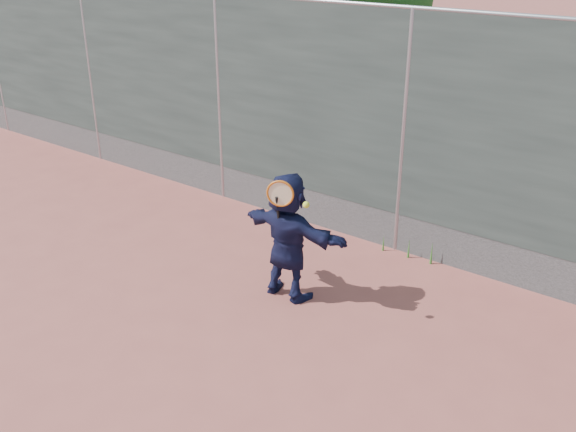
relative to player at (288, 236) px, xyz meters
The scene contains 5 objects.
ground 1.94m from the player, 76.40° to the right, with size 80.00×80.00×0.00m, color #9E4C42.
player is the anchor object (origin of this frame).
fence 1.99m from the player, 76.42° to the left, with size 20.00×0.06×3.03m.
swing_action 0.61m from the player, 67.50° to the right, with size 0.56×0.20×0.51m.
weed_clump 1.88m from the player, 66.30° to the left, with size 0.68×0.07×0.30m.
Camera 1 is at (3.37, -3.28, 3.78)m, focal length 40.00 mm.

